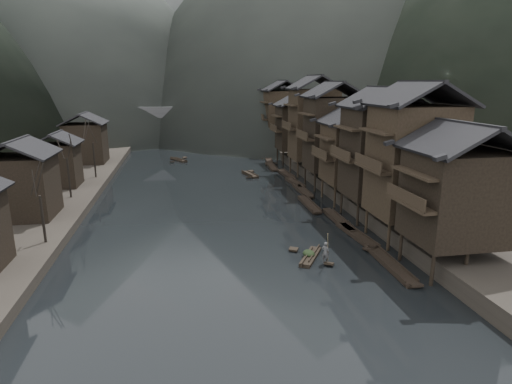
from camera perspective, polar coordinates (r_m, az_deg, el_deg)
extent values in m
plane|color=black|center=(40.20, -3.71, -7.30)|extent=(300.00, 300.00, 0.00)
cube|color=#2D2823|center=(87.49, 16.68, 4.71)|extent=(40.00, 200.00, 1.80)
cylinder|color=black|center=(35.02, 22.47, -9.55)|extent=(0.30, 0.30, 2.90)
cylinder|color=black|center=(38.80, 18.74, -6.84)|extent=(0.30, 0.30, 2.90)
cylinder|color=black|center=(36.51, 26.18, -8.97)|extent=(0.30, 0.30, 2.90)
cylinder|color=black|center=(40.16, 22.21, -6.44)|extent=(0.30, 0.30, 2.90)
cube|color=black|center=(37.04, 25.32, -0.54)|extent=(7.00, 6.00, 7.17)
cube|color=black|center=(35.00, 19.88, -1.42)|extent=(1.20, 5.70, 0.25)
cylinder|color=black|center=(40.61, 17.27, -5.76)|extent=(0.30, 0.30, 2.90)
cylinder|color=black|center=(44.68, 14.51, -3.70)|extent=(0.30, 0.30, 2.90)
cylinder|color=black|center=(41.91, 20.64, -5.42)|extent=(0.30, 0.30, 2.90)
cylinder|color=black|center=(45.86, 17.65, -3.46)|extent=(0.30, 0.30, 2.90)
cube|color=black|center=(42.48, 20.20, 3.85)|extent=(7.00, 6.00, 10.21)
cube|color=black|center=(40.73, 15.25, 3.08)|extent=(1.20, 5.70, 0.25)
cylinder|color=black|center=(46.59, 13.41, -2.88)|extent=(0.30, 0.30, 2.90)
cylinder|color=black|center=(50.83, 11.31, -1.30)|extent=(0.30, 0.30, 2.90)
cylinder|color=black|center=(47.72, 16.46, -2.67)|extent=(0.30, 0.30, 2.90)
cylinder|color=black|center=(51.87, 14.15, -1.14)|extent=(0.30, 0.30, 2.90)
cube|color=black|center=(48.61, 16.11, 5.09)|extent=(7.00, 6.00, 9.64)
cube|color=black|center=(47.09, 11.67, 4.47)|extent=(1.20, 5.70, 0.25)
cylinder|color=black|center=(52.81, 10.46, -0.66)|extent=(0.30, 0.30, 2.90)
cylinder|color=black|center=(57.19, 8.82, 0.58)|extent=(0.30, 0.30, 2.90)
cylinder|color=black|center=(53.82, 13.21, -0.52)|extent=(0.30, 0.30, 2.90)
cylinder|color=black|center=(58.11, 11.39, 0.69)|extent=(0.30, 0.30, 2.90)
cube|color=black|center=(55.10, 12.88, 5.08)|extent=(7.00, 6.00, 7.24)
cube|color=black|center=(53.75, 8.90, 4.65)|extent=(1.20, 5.70, 0.25)
cylinder|color=black|center=(60.14, 7.85, 1.31)|extent=(0.30, 0.30, 2.90)
cylinder|color=black|center=(64.61, 6.57, 2.27)|extent=(0.30, 0.30, 2.90)
cylinder|color=black|center=(61.02, 10.32, 1.40)|extent=(0.30, 0.30, 2.90)
cylinder|color=black|center=(65.43, 8.89, 2.35)|extent=(0.30, 0.30, 2.90)
cube|color=black|center=(62.27, 10.13, 7.64)|extent=(7.00, 6.00, 10.17)
cube|color=black|center=(61.09, 6.55, 7.16)|extent=(1.20, 5.70, 0.25)
cylinder|color=black|center=(68.56, 5.59, 3.01)|extent=(0.30, 0.30, 2.90)
cylinder|color=black|center=(73.11, 4.59, 3.76)|extent=(0.30, 0.30, 2.90)
cylinder|color=black|center=(69.34, 7.78, 3.08)|extent=(0.30, 0.30, 2.90)
cylinder|color=black|center=(73.84, 6.67, 3.81)|extent=(0.30, 0.30, 2.90)
cube|color=black|center=(70.70, 7.66, 8.92)|extent=(7.00, 6.00, 11.11)
cube|color=black|center=(69.66, 4.47, 8.47)|extent=(1.20, 5.70, 0.25)
cylinder|color=black|center=(78.07, 3.65, 4.47)|extent=(0.30, 0.30, 2.90)
cylinder|color=black|center=(82.68, 2.87, 5.04)|extent=(0.30, 0.30, 2.90)
cylinder|color=black|center=(78.75, 5.60, 4.52)|extent=(0.30, 0.30, 2.90)
cylinder|color=black|center=(83.32, 4.72, 5.09)|extent=(0.30, 0.30, 2.90)
cube|color=black|center=(80.40, 5.48, 8.52)|extent=(7.00, 6.00, 7.94)
cube|color=black|center=(79.49, 2.66, 8.21)|extent=(1.20, 5.70, 0.25)
cylinder|color=black|center=(89.62, 1.86, 5.80)|extent=(0.30, 0.30, 2.90)
cylinder|color=black|center=(94.27, 1.26, 6.24)|extent=(0.30, 0.30, 2.90)
cylinder|color=black|center=(90.22, 3.58, 5.83)|extent=(0.30, 0.30, 2.90)
cylinder|color=black|center=(94.84, 2.90, 6.27)|extent=(0.30, 0.30, 2.90)
cube|color=black|center=(91.87, 3.50, 10.06)|extent=(7.00, 6.00, 10.36)
cube|color=black|center=(91.08, 1.01, 9.72)|extent=(1.20, 5.70, 0.25)
cube|color=black|center=(51.06, -28.67, 0.89)|extent=(6.00, 6.00, 6.50)
cube|color=black|center=(64.26, -24.79, 3.50)|extent=(5.00, 5.00, 5.80)
cube|color=black|center=(81.51, -21.72, 6.24)|extent=(6.50, 6.50, 6.80)
cylinder|color=black|center=(42.48, -27.51, -2.96)|extent=(0.24, 0.24, 4.32)
cylinder|color=black|center=(57.15, -22.99, 2.02)|extent=(0.24, 0.24, 4.95)
cylinder|color=black|center=(68.21, -20.92, 4.19)|extent=(0.24, 0.24, 5.19)
cube|color=black|center=(37.65, 17.51, -9.29)|extent=(1.26, 7.72, 0.30)
cube|color=black|center=(37.58, 17.53, -9.04)|extent=(1.31, 7.56, 0.10)
cube|color=black|center=(40.61, 15.06, -7.12)|extent=(0.95, 0.96, 0.37)
cube|color=black|center=(34.72, 20.44, -11.39)|extent=(0.95, 0.96, 0.37)
cube|color=black|center=(43.59, 13.28, -5.69)|extent=(1.71, 7.54, 0.30)
cube|color=black|center=(43.53, 13.30, -5.46)|extent=(1.76, 7.39, 0.10)
cube|color=black|center=(46.76, 11.93, -4.03)|extent=(1.01, 0.99, 0.36)
cube|color=black|center=(40.39, 14.88, -7.23)|extent=(1.01, 0.99, 0.36)
cube|color=black|center=(47.75, 10.93, -3.76)|extent=(1.12, 7.56, 0.30)
cube|color=black|center=(47.70, 10.94, -3.55)|extent=(1.17, 7.41, 0.10)
cube|color=black|center=(50.96, 9.52, -2.36)|extent=(0.94, 0.93, 0.36)
cube|color=black|center=(44.52, 12.57, -5.02)|extent=(0.94, 0.93, 0.36)
cube|color=black|center=(53.15, 7.11, -1.72)|extent=(1.14, 6.84, 0.30)
cube|color=black|center=(53.10, 7.11, -1.53)|extent=(1.19, 6.70, 0.10)
cube|color=black|center=(56.13, 6.13, -0.66)|extent=(0.94, 0.84, 0.35)
cube|color=black|center=(50.12, 8.22, -2.59)|extent=(0.94, 0.84, 0.35)
cube|color=black|center=(59.64, 6.23, 0.11)|extent=(1.13, 7.07, 0.30)
cube|color=black|center=(59.60, 6.24, 0.28)|extent=(1.19, 6.93, 0.10)
cube|color=black|center=(62.78, 5.40, 1.00)|extent=(0.94, 0.87, 0.35)
cube|color=black|center=(56.46, 7.17, -0.60)|extent=(0.94, 0.87, 0.35)
cube|color=black|center=(64.31, 5.23, 1.20)|extent=(1.71, 6.01, 0.30)
cube|color=black|center=(64.27, 5.24, 1.36)|extent=(1.76, 5.90, 0.10)
cube|color=black|center=(67.01, 4.86, 1.88)|extent=(1.01, 0.83, 0.32)
cube|color=black|center=(61.55, 5.65, 0.71)|extent=(1.01, 0.83, 0.32)
cube|color=black|center=(70.34, 4.01, 2.38)|extent=(1.54, 6.42, 0.30)
cube|color=black|center=(70.30, 4.01, 2.53)|extent=(1.59, 6.30, 0.10)
cube|color=black|center=(73.25, 3.60, 2.99)|extent=(0.99, 0.85, 0.33)
cube|color=black|center=(67.37, 4.45, 1.95)|extent=(0.99, 0.85, 0.33)
cube|color=black|center=(75.97, 2.14, 3.32)|extent=(1.35, 6.40, 0.30)
cube|color=black|center=(75.94, 2.14, 3.46)|extent=(1.40, 6.27, 0.10)
cube|color=black|center=(78.85, 1.59, 3.85)|extent=(0.97, 0.82, 0.33)
cube|color=black|center=(73.05, 2.73, 2.97)|extent=(0.97, 0.82, 0.33)
cube|color=black|center=(82.13, 1.74, 4.18)|extent=(1.98, 6.56, 0.30)
cube|color=black|center=(82.09, 1.75, 4.30)|extent=(2.02, 6.44, 0.10)
cube|color=black|center=(84.99, 1.04, 4.63)|extent=(1.04, 0.92, 0.34)
cube|color=black|center=(79.23, 2.50, 3.89)|extent=(1.04, 0.92, 0.34)
cube|color=black|center=(69.91, -0.82, 2.34)|extent=(2.13, 5.03, 0.30)
cube|color=black|center=(69.87, -0.82, 2.49)|extent=(2.16, 4.94, 0.10)
cube|color=black|center=(72.19, -0.67, 2.85)|extent=(0.97, 0.80, 0.30)
cube|color=black|center=(67.58, -0.98, 2.04)|extent=(0.97, 0.80, 0.30)
cube|color=black|center=(84.36, -10.29, 4.23)|extent=(3.32, 4.85, 0.30)
cube|color=black|center=(84.33, -10.29, 4.35)|extent=(3.32, 4.79, 0.10)
cube|color=black|center=(86.40, -9.51, 4.60)|extent=(1.05, 0.96, 0.30)
cube|color=black|center=(82.30, -11.11, 4.03)|extent=(1.05, 0.96, 0.30)
cube|color=#4C4C4F|center=(109.46, -7.98, 10.37)|extent=(40.00, 6.00, 1.60)
cube|color=#4C4C4F|center=(106.68, -7.95, 10.96)|extent=(40.00, 0.50, 1.00)
cube|color=#4C4C4F|center=(112.07, -8.06, 11.13)|extent=(40.00, 0.50, 1.00)
cube|color=#4C4C4F|center=(110.21, -15.27, 7.94)|extent=(3.20, 6.00, 6.40)
cube|color=#4C4C4F|center=(109.75, -10.28, 8.19)|extent=(3.20, 6.00, 6.40)
cube|color=#4C4C4F|center=(110.06, -5.54, 8.37)|extent=(3.20, 6.00, 6.40)
cube|color=#4C4C4F|center=(111.19, -0.60, 8.50)|extent=(3.20, 6.00, 6.40)
cube|color=black|center=(37.86, 7.28, -8.57)|extent=(3.00, 4.16, 0.30)
cube|color=black|center=(37.79, 7.29, -8.32)|extent=(2.99, 4.11, 0.10)
cube|color=black|center=(39.09, 5.04, -7.51)|extent=(0.96, 0.87, 0.28)
cube|color=black|center=(36.58, 9.71, -9.27)|extent=(0.96, 0.87, 0.28)
ellipsoid|color=black|center=(37.76, 7.07, -7.65)|extent=(1.03, 1.34, 0.62)
imported|color=#525254|center=(36.43, 9.25, -7.58)|extent=(0.78, 0.75, 1.80)
cylinder|color=#8C7A51|center=(35.56, 9.74, -3.46)|extent=(0.92, 2.04, 3.68)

